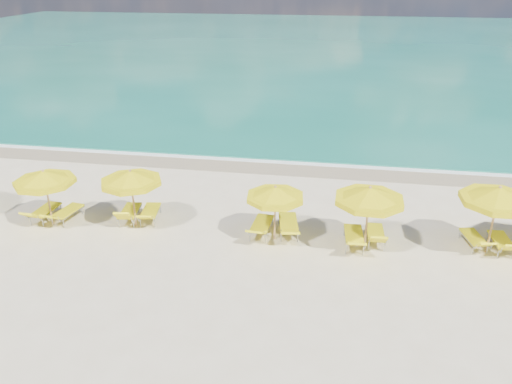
# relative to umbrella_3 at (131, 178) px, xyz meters

# --- Properties ---
(ground_plane) EXTENTS (120.00, 120.00, 0.00)m
(ground_plane) POSITION_rel_umbrella_3_xyz_m (4.41, -0.34, -1.95)
(ground_plane) COLOR beige
(ocean) EXTENTS (120.00, 80.00, 0.30)m
(ocean) POSITION_rel_umbrella_3_xyz_m (4.41, 47.66, -1.95)
(ocean) COLOR #126652
(ocean) RESTS_ON ground
(wet_sand_band) EXTENTS (120.00, 2.60, 0.01)m
(wet_sand_band) POSITION_rel_umbrella_3_xyz_m (4.41, 7.06, -1.95)
(wet_sand_band) COLOR tan
(wet_sand_band) RESTS_ON ground
(foam_line) EXTENTS (120.00, 1.20, 0.03)m
(foam_line) POSITION_rel_umbrella_3_xyz_m (4.41, 7.86, -1.95)
(foam_line) COLOR white
(foam_line) RESTS_ON ground
(whitecap_near) EXTENTS (14.00, 0.36, 0.05)m
(whitecap_near) POSITION_rel_umbrella_3_xyz_m (-1.59, 16.66, -1.95)
(whitecap_near) COLOR white
(whitecap_near) RESTS_ON ground
(whitecap_far) EXTENTS (18.00, 0.30, 0.05)m
(whitecap_far) POSITION_rel_umbrella_3_xyz_m (12.41, 23.66, -1.95)
(whitecap_far) COLOR white
(whitecap_far) RESTS_ON ground
(umbrella_2) EXTENTS (2.90, 2.90, 2.26)m
(umbrella_2) POSITION_rel_umbrella_3_xyz_m (-3.13, -0.46, -0.03)
(umbrella_2) COLOR tan
(umbrella_2) RESTS_ON ground
(umbrella_3) EXTENTS (2.36, 2.36, 2.29)m
(umbrella_3) POSITION_rel_umbrella_3_xyz_m (0.00, 0.00, 0.00)
(umbrella_3) COLOR tan
(umbrella_3) RESTS_ON ground
(umbrella_4) EXTENTS (2.59, 2.59, 2.10)m
(umbrella_4) POSITION_rel_umbrella_3_xyz_m (5.30, -0.15, -0.16)
(umbrella_4) COLOR tan
(umbrella_4) RESTS_ON ground
(umbrella_5) EXTENTS (3.05, 3.05, 2.40)m
(umbrella_5) POSITION_rel_umbrella_3_xyz_m (8.46, -0.37, 0.10)
(umbrella_5) COLOR tan
(umbrella_5) RESTS_ON ground
(umbrella_6) EXTENTS (3.18, 3.18, 2.49)m
(umbrella_6) POSITION_rel_umbrella_3_xyz_m (12.59, 0.13, 0.18)
(umbrella_6) COLOR tan
(umbrella_6) RESTS_ON ground
(lounger_2_left) EXTENTS (0.71, 1.83, 0.80)m
(lounger_2_left) POSITION_rel_umbrella_3_xyz_m (-3.64, -0.09, -1.73)
(lounger_2_left) COLOR #A5A8AD
(lounger_2_left) RESTS_ON ground
(lounger_2_right) EXTENTS (0.89, 1.87, 0.71)m
(lounger_2_right) POSITION_rel_umbrella_3_xyz_m (-2.77, -0.01, -1.74)
(lounger_2_right) COLOR #A5A8AD
(lounger_2_right) RESTS_ON ground
(lounger_3_left) EXTENTS (0.84, 1.86, 0.88)m
(lounger_3_left) POSITION_rel_umbrella_3_xyz_m (-0.36, 0.34, -1.72)
(lounger_3_left) COLOR #A5A8AD
(lounger_3_left) RESTS_ON ground
(lounger_3_right) EXTENTS (0.86, 1.89, 0.76)m
(lounger_3_right) POSITION_rel_umbrella_3_xyz_m (0.40, 0.50, -1.73)
(lounger_3_right) COLOR #A5A8AD
(lounger_3_right) RESTS_ON ground
(lounger_4_left) EXTENTS (0.77, 2.01, 0.78)m
(lounger_4_left) POSITION_rel_umbrella_3_xyz_m (4.78, 0.09, -1.72)
(lounger_4_left) COLOR #A5A8AD
(lounger_4_left) RESTS_ON ground
(lounger_4_right) EXTENTS (0.99, 2.16, 0.74)m
(lounger_4_right) POSITION_rel_umbrella_3_xyz_m (5.75, 0.33, -1.71)
(lounger_4_right) COLOR #A5A8AD
(lounger_4_right) RESTS_ON ground
(lounger_5_left) EXTENTS (0.75, 2.00, 0.80)m
(lounger_5_left) POSITION_rel_umbrella_3_xyz_m (8.09, -0.18, -1.71)
(lounger_5_left) COLOR #A5A8AD
(lounger_5_left) RESTS_ON ground
(lounger_5_right) EXTENTS (0.65, 1.78, 0.83)m
(lounger_5_right) POSITION_rel_umbrella_3_xyz_m (8.85, 0.15, -1.73)
(lounger_5_right) COLOR #A5A8AD
(lounger_5_right) RESTS_ON ground
(lounger_6_left) EXTENTS (0.87, 1.75, 0.73)m
(lounger_6_left) POSITION_rel_umbrella_3_xyz_m (12.23, 0.44, -1.74)
(lounger_6_left) COLOR #A5A8AD
(lounger_6_left) RESTS_ON ground
(lounger_6_right) EXTENTS (0.68, 1.76, 0.81)m
(lounger_6_right) POSITION_rel_umbrella_3_xyz_m (13.10, 0.33, -1.73)
(lounger_6_right) COLOR #A5A8AD
(lounger_6_right) RESTS_ON ground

